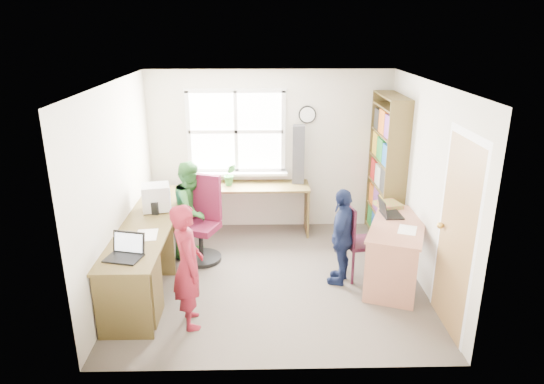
% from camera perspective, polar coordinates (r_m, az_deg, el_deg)
% --- Properties ---
extents(room, '(3.64, 3.44, 2.44)m').
position_cam_1_polar(room, '(5.76, 0.14, 1.07)').
color(room, '#4A423A').
rests_on(room, ground).
extents(l_desk, '(2.38, 2.95, 0.75)m').
position_cam_1_polar(l_desk, '(5.82, -12.97, -7.37)').
color(l_desk, brown).
rests_on(l_desk, ground).
extents(right_desk, '(1.03, 1.44, 0.76)m').
position_cam_1_polar(right_desk, '(6.06, 14.52, -5.40)').
color(right_desk, '#B27259').
rests_on(right_desk, ground).
extents(bookshelf, '(0.30, 1.02, 2.10)m').
position_cam_1_polar(bookshelf, '(7.09, 13.29, 2.22)').
color(bookshelf, brown).
rests_on(bookshelf, ground).
extents(swivel_chair, '(0.68, 0.68, 1.14)m').
position_cam_1_polar(swivel_chair, '(6.51, -8.12, -3.76)').
color(swivel_chair, black).
rests_on(swivel_chair, ground).
extents(wooden_chair, '(0.49, 0.49, 0.96)m').
position_cam_1_polar(wooden_chair, '(6.05, 9.96, -5.41)').
color(wooden_chair, '#3B1324').
rests_on(wooden_chair, ground).
extents(crt_monitor, '(0.40, 0.37, 0.34)m').
position_cam_1_polar(crt_monitor, '(6.32, -13.47, -0.64)').
color(crt_monitor, silver).
rests_on(crt_monitor, l_desk).
extents(laptop_left, '(0.41, 0.37, 0.24)m').
position_cam_1_polar(laptop_left, '(5.20, -16.83, -6.72)').
color(laptop_left, black).
rests_on(laptop_left, l_desk).
extents(laptop_right, '(0.28, 0.33, 0.22)m').
position_cam_1_polar(laptop_right, '(6.17, 13.48, -2.25)').
color(laptop_right, black).
rests_on(laptop_right, right_desk).
extents(speaker_a, '(0.10, 0.10, 0.16)m').
position_cam_1_polar(speaker_a, '(6.22, -13.53, -1.84)').
color(speaker_a, black).
rests_on(speaker_a, l_desk).
extents(speaker_b, '(0.10, 0.10, 0.18)m').
position_cam_1_polar(speaker_b, '(6.76, -12.76, -0.00)').
color(speaker_b, black).
rests_on(speaker_b, l_desk).
extents(cd_tower, '(0.19, 0.17, 0.87)m').
position_cam_1_polar(cd_tower, '(7.16, 3.15, 4.42)').
color(cd_tower, black).
rests_on(cd_tower, l_desk).
extents(game_box, '(0.36, 0.36, 0.06)m').
position_cam_1_polar(game_box, '(6.47, 13.53, -1.47)').
color(game_box, red).
rests_on(game_box, right_desk).
extents(paper_a, '(0.27, 0.35, 0.00)m').
position_cam_1_polar(paper_a, '(5.67, -14.51, -4.91)').
color(paper_a, white).
rests_on(paper_a, l_desk).
extents(paper_b, '(0.29, 0.34, 0.00)m').
position_cam_1_polar(paper_b, '(5.82, 15.64, -4.31)').
color(paper_b, white).
rests_on(paper_b, right_desk).
extents(potted_plant, '(0.20, 0.17, 0.33)m').
position_cam_1_polar(potted_plant, '(7.13, -4.99, 2.04)').
color(potted_plant, '#327D36').
rests_on(potted_plant, l_desk).
extents(person_red, '(0.44, 0.56, 1.34)m').
position_cam_1_polar(person_red, '(5.07, -9.85, -8.58)').
color(person_red, maroon).
rests_on(person_red, ground).
extents(person_green, '(0.72, 0.79, 1.31)m').
position_cam_1_polar(person_green, '(6.59, -9.39, -1.98)').
color(person_green, '#32752F').
rests_on(person_green, ground).
extents(person_navy, '(0.53, 0.76, 1.20)m').
position_cam_1_polar(person_navy, '(5.88, 8.26, -5.19)').
color(person_navy, '#151F44').
rests_on(person_navy, ground).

